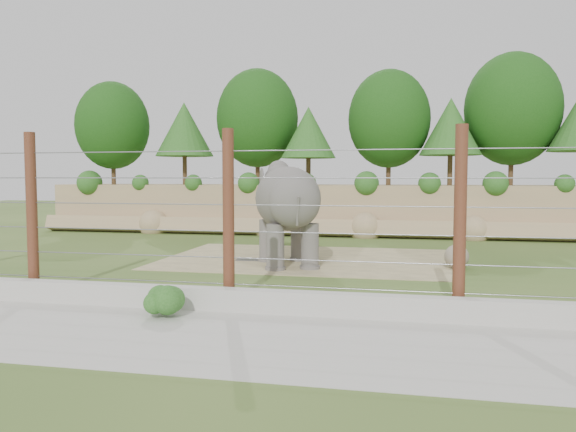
# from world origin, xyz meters

# --- Properties ---
(ground) EXTENTS (90.00, 90.00, 0.00)m
(ground) POSITION_xyz_m (0.00, 0.00, 0.00)
(ground) COLOR #3D5922
(ground) RESTS_ON ground
(back_embankment) EXTENTS (30.00, 5.52, 8.77)m
(back_embankment) POSITION_xyz_m (0.59, 12.68, 3.97)
(back_embankment) COLOR tan
(back_embankment) RESTS_ON ground
(dirt_patch) EXTENTS (10.00, 7.00, 0.02)m
(dirt_patch) POSITION_xyz_m (0.50, 3.00, 0.01)
(dirt_patch) COLOR #8C805A
(dirt_patch) RESTS_ON ground
(drain_grate) EXTENTS (1.00, 0.60, 0.03)m
(drain_grate) POSITION_xyz_m (-1.38, 2.29, 0.04)
(drain_grate) COLOR #262628
(drain_grate) RESTS_ON dirt_patch
(elephant) EXTENTS (3.25, 4.59, 3.42)m
(elephant) POSITION_xyz_m (0.10, 1.46, 1.71)
(elephant) COLOR #5D5853
(elephant) RESTS_ON ground
(stone_ball) EXTENTS (0.77, 0.77, 0.77)m
(stone_ball) POSITION_xyz_m (5.50, 1.82, 0.40)
(stone_ball) COLOR gray
(stone_ball) RESTS_ON dirt_patch
(retaining_wall) EXTENTS (26.00, 0.35, 0.50)m
(retaining_wall) POSITION_xyz_m (0.00, -5.00, 0.25)
(retaining_wall) COLOR beige
(retaining_wall) RESTS_ON ground
(walkway) EXTENTS (26.00, 4.00, 0.01)m
(walkway) POSITION_xyz_m (0.00, -7.00, 0.01)
(walkway) COLOR beige
(walkway) RESTS_ON ground
(barrier_fence) EXTENTS (20.26, 0.26, 4.00)m
(barrier_fence) POSITION_xyz_m (0.00, -4.50, 2.00)
(barrier_fence) COLOR #4F2218
(barrier_fence) RESTS_ON ground
(walkway_shrub) EXTENTS (0.62, 0.62, 0.62)m
(walkway_shrub) POSITION_xyz_m (-1.00, -5.80, 0.32)
(walkway_shrub) COLOR #235B19
(walkway_shrub) RESTS_ON walkway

